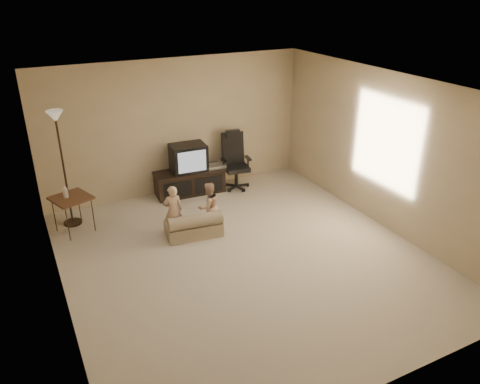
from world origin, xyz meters
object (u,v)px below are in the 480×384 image
object	(u,v)px
tv_stand	(190,173)
office_chair	(235,168)
floor_lamp	(60,144)
toddler_left	(173,211)
side_table	(71,198)
toddler_right	(209,206)
child_sofa	(194,226)

from	to	relation	value
tv_stand	office_chair	bearing A→B (deg)	-4.93
floor_lamp	toddler_left	xyz separation A→B (m)	(1.40, -1.12, -0.98)
side_table	floor_lamp	world-z (taller)	floor_lamp
office_chair	toddler_right	size ratio (longest dim) A/B	1.38
office_chair	tv_stand	bearing A→B (deg)	-179.94
office_chair	toddler_right	distance (m)	1.75
office_chair	toddler_left	size ratio (longest dim) A/B	1.33
floor_lamp	tv_stand	bearing A→B (deg)	6.66
floor_lamp	child_sofa	distance (m)	2.45
floor_lamp	side_table	bearing A→B (deg)	-89.95
office_chair	child_sofa	size ratio (longest dim) A/B	1.22
tv_stand	toddler_left	xyz separation A→B (m)	(-0.82, -1.38, 0.02)
tv_stand	floor_lamp	size ratio (longest dim) A/B	0.71
floor_lamp	toddler_right	size ratio (longest dim) A/B	2.36
floor_lamp	child_sofa	world-z (taller)	floor_lamp
office_chair	floor_lamp	distance (m)	3.26
office_chair	side_table	size ratio (longest dim) A/B	1.37
office_chair	child_sofa	bearing A→B (deg)	-126.48
toddler_left	toddler_right	bearing A→B (deg)	177.56
floor_lamp	toddler_left	world-z (taller)	floor_lamp
floor_lamp	toddler_left	bearing A→B (deg)	-38.65
side_table	floor_lamp	bearing A→B (deg)	90.05
side_table	office_chair	bearing A→B (deg)	7.59
floor_lamp	child_sofa	xyz separation A→B (m)	(1.67, -1.31, -1.24)
toddler_left	tv_stand	bearing A→B (deg)	-114.31
tv_stand	child_sofa	xyz separation A→B (m)	(-0.54, -1.57, -0.23)
toddler_right	child_sofa	bearing A→B (deg)	7.35
tv_stand	child_sofa	bearing A→B (deg)	-105.63
child_sofa	toddler_left	size ratio (longest dim) A/B	1.09
tv_stand	toddler_right	xyz separation A→B (m)	(-0.24, -1.46, 0.01)
child_sofa	tv_stand	bearing A→B (deg)	78.06
child_sofa	side_table	bearing A→B (deg)	155.74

